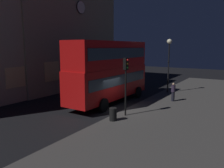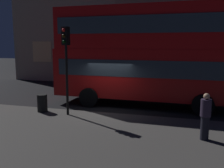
{
  "view_description": "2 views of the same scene",
  "coord_description": "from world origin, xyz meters",
  "px_view_note": "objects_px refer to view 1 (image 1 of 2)",
  "views": [
    {
      "loc": [
        -15.67,
        -9.38,
        5.1
      ],
      "look_at": [
        0.77,
        0.78,
        1.91
      ],
      "focal_mm": 36.32,
      "sensor_mm": 36.0,
      "label": 1
    },
    {
      "loc": [
        3.87,
        -12.77,
        3.56
      ],
      "look_at": [
        0.34,
        -0.42,
        1.5
      ],
      "focal_mm": 40.71,
      "sensor_mm": 36.0,
      "label": 2
    }
  ],
  "objects_px": {
    "double_decker_bus": "(109,69)",
    "pedestrian": "(173,92)",
    "traffic_light_near_kerb": "(126,75)",
    "litter_bin": "(113,114)",
    "street_lamp": "(169,53)"
  },
  "relations": [
    {
      "from": "double_decker_bus",
      "to": "traffic_light_near_kerb",
      "type": "distance_m",
      "value": 4.49
    },
    {
      "from": "pedestrian",
      "to": "litter_bin",
      "type": "bearing_deg",
      "value": -170.71
    },
    {
      "from": "double_decker_bus",
      "to": "pedestrian",
      "type": "xyz_separation_m",
      "value": [
        3.16,
        -4.94,
        -2.12
      ]
    },
    {
      "from": "double_decker_bus",
      "to": "pedestrian",
      "type": "height_order",
      "value": "double_decker_bus"
    },
    {
      "from": "street_lamp",
      "to": "pedestrian",
      "type": "height_order",
      "value": "street_lamp"
    },
    {
      "from": "pedestrian",
      "to": "street_lamp",
      "type": "bearing_deg",
      "value": 47.31
    },
    {
      "from": "traffic_light_near_kerb",
      "to": "pedestrian",
      "type": "bearing_deg",
      "value": -4.55
    },
    {
      "from": "street_lamp",
      "to": "litter_bin",
      "type": "relative_size",
      "value": 6.56
    },
    {
      "from": "street_lamp",
      "to": "litter_bin",
      "type": "bearing_deg",
      "value": 179.68
    },
    {
      "from": "pedestrian",
      "to": "litter_bin",
      "type": "distance_m",
      "value": 7.89
    },
    {
      "from": "double_decker_bus",
      "to": "traffic_light_near_kerb",
      "type": "bearing_deg",
      "value": -131.13
    },
    {
      "from": "litter_bin",
      "to": "double_decker_bus",
      "type": "bearing_deg",
      "value": 34.86
    },
    {
      "from": "pedestrian",
      "to": "double_decker_bus",
      "type": "bearing_deg",
      "value": 145.03
    },
    {
      "from": "double_decker_bus",
      "to": "pedestrian",
      "type": "distance_m",
      "value": 6.24
    },
    {
      "from": "double_decker_bus",
      "to": "street_lamp",
      "type": "height_order",
      "value": "street_lamp"
    }
  ]
}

